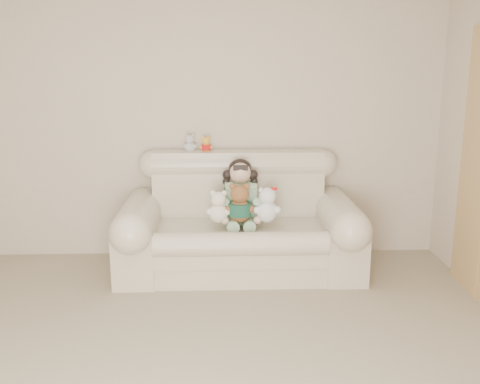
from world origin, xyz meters
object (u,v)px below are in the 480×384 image
brown_teddy (240,199)px  cream_teddy (218,204)px  sofa (240,216)px  white_cat (267,201)px  seated_child (240,191)px

brown_teddy → cream_teddy: brown_teddy is taller
sofa → white_cat: sofa is taller
white_cat → brown_teddy: bearing=161.7°
brown_teddy → seated_child: bearing=110.7°
seated_child → cream_teddy: size_ratio=1.79×
seated_child → cream_teddy: (-0.19, -0.23, -0.05)m
white_cat → seated_child: bearing=117.7°
sofa → seated_child: sofa is taller
brown_teddy → white_cat: brown_teddy is taller
cream_teddy → sofa: bearing=32.9°
sofa → seated_child: 0.21m
brown_teddy → cream_teddy: 0.18m
sofa → seated_child: (0.01, 0.08, 0.20)m
sofa → cream_teddy: bearing=-140.9°
sofa → brown_teddy: size_ratio=5.35×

